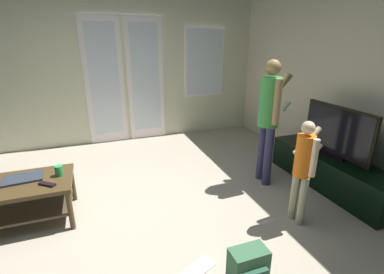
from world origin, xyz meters
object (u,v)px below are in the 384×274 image
Objects in this scene: cup_near_edge at (59,171)px; person_child at (304,164)px; tv_stand at (330,172)px; backpack at (249,266)px; laptop_closed at (23,178)px; person_adult at (270,112)px; loose_keyboard at (192,274)px; coffee_table at (19,194)px; flat_screen_tv at (337,132)px; dvd_remote_slim at (47,184)px.

person_child is at bearing -23.20° from cup_near_edge.
tv_stand is at bearing -9.54° from cup_near_edge.
backpack is 2.27m from laptop_closed.
person_adult is 3.40× the size of loose_keyboard.
coffee_table is 1.04× the size of flat_screen_tv.
cup_near_edge reaches higher than tv_stand.
person_child is at bearing -101.47° from person_adult.
flat_screen_tv is at bearing 27.13° from person_child.
laptop_closed is (-2.72, 0.14, -0.47)m from person_adult.
person_adult is at bearing 149.40° from tv_stand.
backpack is at bearing -26.56° from loose_keyboard.
tv_stand is at bearing 26.89° from person_child.
person_adult is 5.39× the size of backpack.
person_child is 9.86× the size of cup_near_edge.
backpack is at bearing -46.52° from laptop_closed.
flat_screen_tv reaches higher than loose_keyboard.
person_adult is (-0.68, 0.40, 0.20)m from flat_screen_tv.
coffee_table is at bearing -175.09° from cup_near_edge.
flat_screen_tv is at bearing 114.30° from tv_stand.
backpack is (-0.85, -0.49, -0.50)m from person_child.
cup_near_edge is at bearing -11.27° from laptop_closed.
backpack is 0.81× the size of laptop_closed.
backpack is (1.75, -1.41, -0.19)m from coffee_table.
loose_keyboard is at bearing -166.48° from person_child.
loose_keyboard is 2.67× the size of dvd_remote_slim.
dvd_remote_slim is at bearing 135.07° from loose_keyboard.
laptop_closed is (-3.41, 0.55, -0.27)m from flat_screen_tv.
laptop_closed is 2.08× the size of dvd_remote_slim.
laptop_closed reaches higher than backpack.
flat_screen_tv is 2.72× the size of laptop_closed.
person_adult is at bearing -8.62° from laptop_closed.
tv_stand is at bearing 28.36° from backpack.
person_child is at bearing -19.43° from coffee_table.
coffee_table is 2.84m from person_adult.
coffee_table is 0.59× the size of tv_stand.
dvd_remote_slim is (-1.07, 1.07, 0.44)m from loose_keyboard.
person_adult reaches higher than coffee_table.
loose_keyboard is at bearing -41.75° from coffee_table.
loose_keyboard is (-1.24, -0.30, -0.62)m from person_child.
tv_stand is at bearing -14.74° from laptop_closed.
tv_stand is 1.09× the size of person_adult.
laptop_closed is at bearing 174.30° from cup_near_edge.
loose_keyboard is 1.66m from cup_near_edge.
tv_stand is 3.20m from dvd_remote_slim.
laptop_closed is at bearing 135.72° from loose_keyboard.
coffee_table reaches higher than backpack.
coffee_table is 3.51m from flat_screen_tv.
coffee_table is 3.49m from tv_stand.
laptop_closed is at bearing 177.37° from dvd_remote_slim.
laptop_closed reaches higher than tv_stand.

